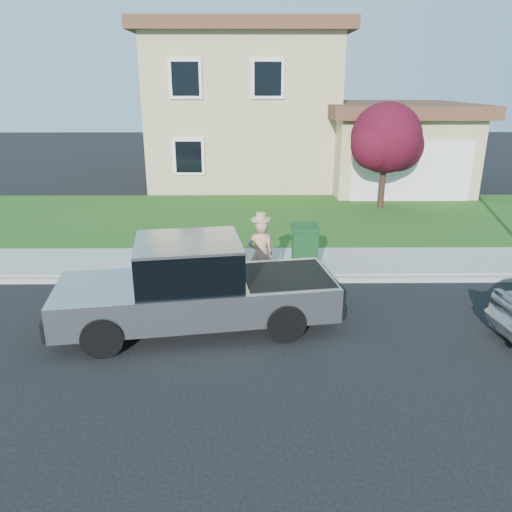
% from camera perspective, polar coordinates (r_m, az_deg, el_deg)
% --- Properties ---
extents(ground, '(80.00, 80.00, 0.00)m').
position_cam_1_polar(ground, '(9.26, -2.71, -9.79)').
color(ground, black).
rests_on(ground, ground).
extents(curb, '(40.00, 0.20, 0.12)m').
position_cam_1_polar(curb, '(11.87, 2.62, -2.68)').
color(curb, gray).
rests_on(curb, ground).
extents(sidewalk, '(40.00, 2.00, 0.15)m').
position_cam_1_polar(sidewalk, '(12.89, 2.37, -0.79)').
color(sidewalk, gray).
rests_on(sidewalk, ground).
extents(lawn, '(40.00, 7.00, 0.10)m').
position_cam_1_polar(lawn, '(17.19, 1.65, 4.30)').
color(lawn, '#174914').
rests_on(lawn, ground).
extents(house, '(14.00, 11.30, 6.85)m').
position_cam_1_polar(house, '(24.52, 1.79, 16.19)').
color(house, tan).
rests_on(house, ground).
extents(pickup_truck, '(5.54, 2.60, 1.75)m').
position_cam_1_polar(pickup_truck, '(9.53, -6.92, -3.57)').
color(pickup_truck, black).
rests_on(pickup_truck, ground).
extents(woman, '(0.62, 0.45, 1.76)m').
position_cam_1_polar(woman, '(11.30, 0.54, 0.38)').
color(woman, tan).
rests_on(woman, ground).
extents(ornamental_tree, '(2.74, 2.48, 3.77)m').
position_cam_1_polar(ornamental_tree, '(18.63, 14.73, 12.57)').
color(ornamental_tree, black).
rests_on(ornamental_tree, lawn).
extents(trash_bin, '(0.69, 0.79, 1.08)m').
position_cam_1_polar(trash_bin, '(12.19, 5.58, 1.04)').
color(trash_bin, '#0F3A17').
rests_on(trash_bin, sidewalk).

